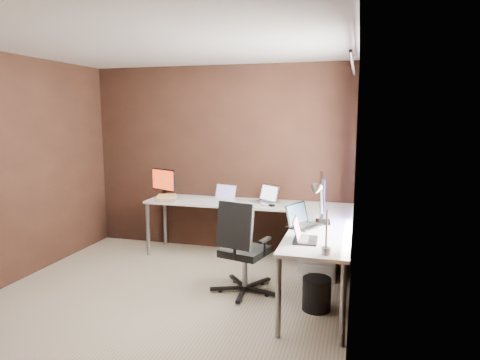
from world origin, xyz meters
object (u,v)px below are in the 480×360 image
(laptop_silver, at_px, (266,199))
(laptop_black_small, at_px, (302,236))
(book_stack, at_px, (167,198))
(drawer_pedestal, at_px, (319,249))
(monitor_left, at_px, (164,182))
(office_chair, at_px, (243,266))
(laptop_black_big, at_px, (302,221))
(laptop_white, at_px, (224,197))
(monitor_right, at_px, (322,196))
(wastebasket, at_px, (317,294))
(desk_lamp, at_px, (319,209))

(laptop_silver, bearing_deg, laptop_black_small, -28.42)
(laptop_silver, distance_m, book_stack, 1.30)
(drawer_pedestal, distance_m, book_stack, 2.05)
(monitor_left, height_order, office_chair, monitor_left)
(laptop_silver, distance_m, laptop_black_big, 1.21)
(laptop_silver, bearing_deg, laptop_white, -137.93)
(laptop_white, xyz_separation_m, laptop_silver, (0.56, 0.04, 0.00))
(monitor_left, xyz_separation_m, laptop_silver, (1.39, 0.07, -0.17))
(monitor_left, xyz_separation_m, laptop_white, (0.84, 0.03, -0.18))
(drawer_pedestal, height_order, laptop_white, laptop_white)
(laptop_silver, relative_size, office_chair, 0.41)
(monitor_right, distance_m, laptop_black_small, 0.76)
(monitor_left, distance_m, office_chair, 1.90)
(laptop_black_small, bearing_deg, wastebasket, -34.06)
(laptop_silver, bearing_deg, monitor_right, -9.12)
(wastebasket, bearing_deg, laptop_black_big, 122.90)
(drawer_pedestal, relative_size, book_stack, 2.05)
(book_stack, bearing_deg, monitor_right, -16.47)
(monitor_left, relative_size, office_chair, 0.42)
(desk_lamp, bearing_deg, office_chair, 164.14)
(laptop_white, bearing_deg, monitor_right, -15.69)
(laptop_silver, height_order, wastebasket, laptop_silver)
(book_stack, bearing_deg, laptop_black_small, -34.21)
(monitor_left, xyz_separation_m, laptop_black_big, (1.99, -0.99, -0.17))
(laptop_black_big, distance_m, desk_lamp, 0.86)
(desk_lamp, xyz_separation_m, wastebasket, (-0.04, 0.46, -0.93))
(monitor_left, bearing_deg, wastebasket, -5.86)
(monitor_right, bearing_deg, wastebasket, 174.92)
(monitor_right, distance_m, laptop_silver, 1.17)
(monitor_right, height_order, laptop_silver, monitor_right)
(laptop_black_small, height_order, desk_lamp, desk_lamp)
(laptop_black_small, xyz_separation_m, office_chair, (-0.66, 0.40, -0.49))
(drawer_pedestal, bearing_deg, office_chair, -133.35)
(laptop_silver, height_order, office_chair, office_chair)
(office_chair, bearing_deg, monitor_left, 156.58)
(laptop_black_big, relative_size, book_stack, 1.43)
(drawer_pedestal, height_order, laptop_silver, laptop_silver)
(laptop_silver, relative_size, laptop_black_small, 1.32)
(book_stack, xyz_separation_m, office_chair, (1.28, -0.91, -0.48))
(book_stack, bearing_deg, office_chair, -35.44)
(monitor_left, height_order, book_stack, monitor_left)
(drawer_pedestal, height_order, laptop_black_small, laptop_black_small)
(book_stack, height_order, office_chair, office_chair)
(laptop_black_small, bearing_deg, desk_lamp, -150.16)
(laptop_silver, distance_m, office_chair, 1.25)
(laptop_white, relative_size, office_chair, 0.35)
(monitor_left, relative_size, wastebasket, 1.34)
(book_stack, relative_size, wastebasket, 0.93)
(laptop_black_small, xyz_separation_m, desk_lamp, (0.17, -0.26, 0.31))
(monitor_left, distance_m, laptop_black_big, 2.23)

